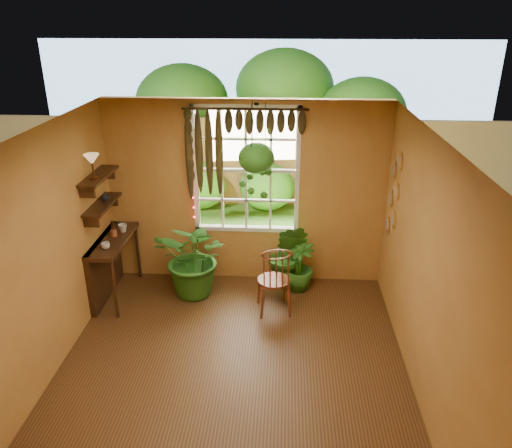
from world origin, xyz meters
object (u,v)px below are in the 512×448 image
at_px(counter_ledge, 107,261).
at_px(windsor_chair, 274,289).
at_px(potted_plant_mid, 287,255).
at_px(potted_plant_left, 196,257).
at_px(hanging_basket, 256,161).

relative_size(counter_ledge, windsor_chair, 1.03).
bearing_deg(potted_plant_mid, potted_plant_left, -167.12).
relative_size(windsor_chair, potted_plant_mid, 1.14).
xyz_separation_m(windsor_chair, hanging_basket, (-0.28, 0.68, 1.59)).
bearing_deg(counter_ledge, potted_plant_left, 4.99).
relative_size(windsor_chair, potted_plant_left, 1.00).
bearing_deg(potted_plant_left, counter_ledge, -175.01).
distance_m(counter_ledge, hanging_basket, 2.52).
bearing_deg(potted_plant_mid, hanging_basket, -179.70).
height_order(windsor_chair, potted_plant_mid, windsor_chair).
bearing_deg(potted_plant_left, potted_plant_mid, 12.88).
xyz_separation_m(counter_ledge, potted_plant_mid, (2.53, 0.40, -0.04)).
bearing_deg(potted_plant_mid, windsor_chair, -104.19).
relative_size(counter_ledge, hanging_basket, 0.94).
relative_size(potted_plant_left, potted_plant_mid, 1.14).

